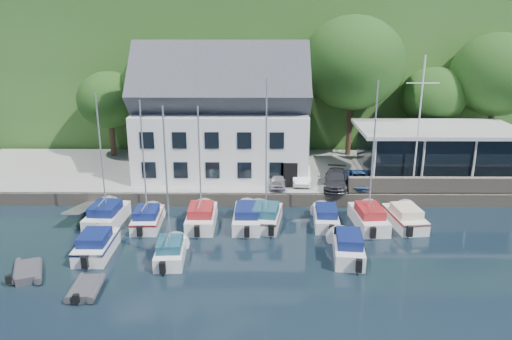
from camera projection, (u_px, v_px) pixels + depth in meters
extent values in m
plane|color=black|center=(328.00, 279.00, 27.75)|extent=(180.00, 180.00, 0.00)
cube|color=gray|center=(303.00, 174.00, 44.30)|extent=(60.00, 13.00, 1.00)
cube|color=#6C6356|center=(309.00, 200.00, 38.09)|extent=(60.00, 0.30, 1.00)
cube|color=#254C1C|center=(283.00, 52.00, 84.53)|extent=(160.00, 75.00, 16.00)
cube|color=#5A6B35|center=(326.00, 2.00, 89.66)|extent=(50.00, 30.00, 0.30)
cube|color=#6C6356|center=(467.00, 185.00, 38.05)|extent=(18.00, 0.50, 1.20)
imported|color=#A5A5A9|center=(278.00, 180.00, 39.39)|extent=(1.62, 3.31, 1.09)
imported|color=silver|center=(301.00, 174.00, 40.45)|extent=(1.56, 4.02, 1.31)
imported|color=#2B2B30|center=(336.00, 179.00, 39.30)|extent=(2.50, 4.57, 1.26)
imported|color=#2B4B85|center=(358.00, 178.00, 39.61)|extent=(1.63, 3.57, 1.19)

